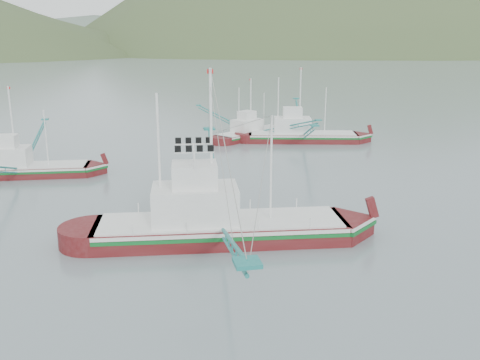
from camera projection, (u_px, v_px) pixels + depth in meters
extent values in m
plane|color=slate|center=(259.00, 254.00, 33.41)|extent=(1200.00, 1200.00, 0.00)
cube|color=#4E0D0F|center=(221.00, 237.00, 35.62)|extent=(16.95, 6.00, 2.21)
cube|color=silver|center=(221.00, 224.00, 35.37)|extent=(16.62, 6.06, 0.24)
cube|color=#0D6023|center=(221.00, 227.00, 35.45)|extent=(16.63, 6.08, 0.24)
cube|color=silver|center=(221.00, 220.00, 35.32)|extent=(16.10, 5.70, 0.13)
cube|color=silver|center=(195.00, 204.00, 34.85)|extent=(5.85, 4.06, 2.43)
cube|color=silver|center=(195.00, 175.00, 34.33)|extent=(3.10, 2.70, 1.55)
cylinder|color=white|center=(211.00, 148.00, 33.98)|extent=(0.18, 0.18, 9.96)
cylinder|color=white|center=(159.00, 160.00, 33.84)|extent=(0.15, 0.15, 8.47)
cylinder|color=white|center=(271.00, 169.00, 34.75)|extent=(0.13, 0.13, 6.97)
cube|color=#4E0D0F|center=(22.00, 174.00, 51.93)|extent=(12.95, 4.28, 1.70)
cube|color=silver|center=(22.00, 167.00, 51.74)|extent=(12.70, 4.33, 0.19)
cube|color=#0D6023|center=(22.00, 169.00, 51.79)|extent=(12.70, 4.35, 0.19)
cube|color=silver|center=(21.00, 165.00, 51.69)|extent=(12.30, 4.07, 0.10)
cube|color=silver|center=(7.00, 157.00, 51.30)|extent=(4.43, 3.01, 1.87)
cube|color=silver|center=(5.00, 141.00, 50.90)|extent=(2.33, 2.02, 1.19)
cylinder|color=white|center=(12.00, 127.00, 50.66)|extent=(0.14, 0.14, 7.65)
cylinder|color=white|center=(46.00, 138.00, 51.32)|extent=(0.10, 0.10, 5.35)
cube|color=#4E0D0F|center=(303.00, 140.00, 68.87)|extent=(14.33, 6.68, 1.85)
cube|color=silver|center=(303.00, 134.00, 68.67)|extent=(14.08, 6.69, 0.20)
cube|color=#0D6023|center=(303.00, 136.00, 68.73)|extent=(14.08, 6.71, 0.20)
cube|color=silver|center=(303.00, 133.00, 68.62)|extent=(13.62, 6.34, 0.11)
cube|color=silver|center=(292.00, 125.00, 68.40)|extent=(5.16, 3.91, 2.03)
cube|color=silver|center=(293.00, 112.00, 67.97)|extent=(2.79, 2.51, 1.29)
cylinder|color=white|center=(300.00, 101.00, 67.56)|extent=(0.15, 0.15, 8.31)
cylinder|color=white|center=(278.00, 106.00, 67.79)|extent=(0.13, 0.13, 7.07)
cylinder|color=white|center=(325.00, 111.00, 67.81)|extent=(0.11, 0.11, 5.82)
cube|color=#4E0D0F|center=(253.00, 137.00, 71.61)|extent=(11.16, 9.29, 1.54)
cube|color=silver|center=(253.00, 132.00, 71.44)|extent=(11.01, 9.21, 0.17)
cube|color=#0D6023|center=(253.00, 133.00, 71.49)|extent=(11.02, 9.22, 0.17)
cube|color=silver|center=(253.00, 131.00, 71.40)|extent=(10.60, 8.83, 0.09)
cube|color=silver|center=(247.00, 126.00, 70.36)|extent=(4.57, 4.26, 1.70)
cube|color=silver|center=(247.00, 115.00, 70.00)|extent=(2.62, 2.55, 1.08)
cylinder|color=white|center=(251.00, 105.00, 70.23)|extent=(0.12, 0.12, 6.93)
cylinder|color=white|center=(239.00, 111.00, 68.72)|extent=(0.11, 0.11, 5.89)
cylinder|color=white|center=(264.00, 111.00, 72.42)|extent=(0.09, 0.09, 4.85)
ellipsoid|color=#3A4C27|center=(406.00, 51.00, 486.25)|extent=(684.00, 432.00, 306.00)
ellipsoid|color=slate|center=(165.00, 49.00, 569.13)|extent=(960.00, 400.00, 240.00)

